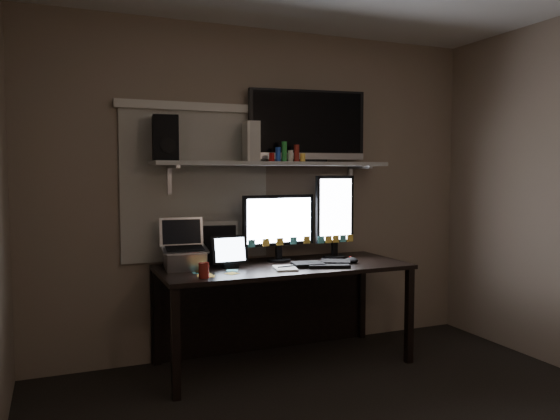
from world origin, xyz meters
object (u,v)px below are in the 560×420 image
tablet (229,252)px  speaker (165,138)px  desk (277,286)px  monitor_portrait (335,216)px  tv (307,126)px  cup (204,270)px  laptop (185,245)px  monitor_landscape (279,227)px  mouse (352,260)px  keyboard (322,263)px  game_console (250,142)px

tablet → speaker: speaker is taller
desk → monitor_portrait: 0.71m
tv → cup: bearing=-145.3°
monitor_portrait → laptop: (-1.20, -0.06, -0.16)m
laptop → tablet: bearing=-6.1°
monitor_landscape → laptop: (-0.73, -0.07, -0.09)m
desk → mouse: (0.51, -0.23, 0.20)m
keyboard → tv: (0.05, 0.36, 1.01)m
mouse → desk: bearing=154.0°
desk → keyboard: bearing=-43.4°
desk → cup: 0.79m
mouse → game_console: size_ratio=0.40×
keyboard → laptop: bearing=-174.0°
keyboard → laptop: size_ratio=1.30×
tablet → laptop: 0.31m
keyboard → mouse: size_ratio=3.88×
cup → game_console: game_console is taller
tv → game_console: bearing=-164.6°
speaker → keyboard: bearing=-10.9°
mouse → laptop: (-1.21, 0.21, 0.15)m
cup → game_console: bearing=42.8°
laptop → game_console: game_console is taller
monitor_portrait → laptop: bearing=179.8°
monitor_portrait → cup: monitor_portrait is taller
keyboard → tv: 1.08m
mouse → cup: (-1.16, -0.14, 0.03)m
tablet → tv: (0.70, 0.20, 0.91)m
monitor_landscape → game_console: bearing=173.5°
monitor_portrait → keyboard: monitor_portrait is taller
speaker → mouse: bearing=-7.3°
mouse → cup: bearing=-174.4°
mouse → speaker: speaker is taller
monitor_landscape → keyboard: monitor_landscape is taller
mouse → tv: size_ratio=0.13×
monitor_portrait → laptop: size_ratio=1.91×
tablet → tv: tv is taller
monitor_portrait → game_console: game_console is taller
mouse → monitor_portrait: bearing=90.4°
keyboard → speaker: bearing=-179.3°
desk → tablet: tablet is taller
cup → tv: 1.46m
cup → laptop: bearing=97.0°
tv → game_console: 0.52m
tablet → game_console: size_ratio=0.92×
desk → laptop: size_ratio=5.23×
mouse → speaker: size_ratio=0.37×
keyboard → tablet: tablet is taller
cup → game_console: 1.05m
monitor_landscape → game_console: 0.68m
keyboard → mouse: 0.26m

